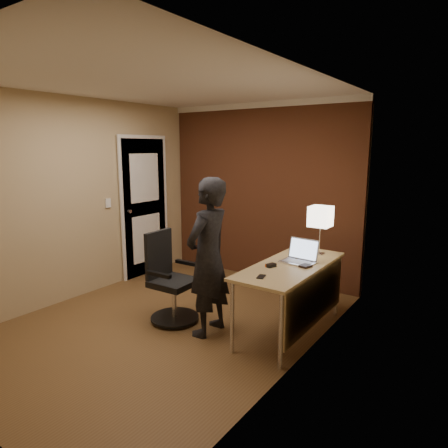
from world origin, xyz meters
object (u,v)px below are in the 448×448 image
at_px(mouse, 271,265).
at_px(phone, 261,277).
at_px(laptop, 301,256).
at_px(wallet, 306,266).
at_px(desk, 297,278).
at_px(person, 208,257).
at_px(desk_lamp, 320,217).
at_px(office_chair, 170,283).

bearing_deg(mouse, phone, -57.31).
distance_m(laptop, wallet, 0.19).
distance_m(mouse, wallet, 0.34).
bearing_deg(desk, laptop, 103.39).
height_order(desk, person, person).
height_order(desk_lamp, laptop, desk_lamp).
xyz_separation_m(mouse, phone, (0.08, -0.33, -0.01)).
relative_size(desk_lamp, laptop, 1.52).
bearing_deg(wallet, office_chair, -160.86).
distance_m(phone, office_chair, 1.21).
relative_size(wallet, office_chair, 0.11).
height_order(wallet, person, person).
distance_m(desk_lamp, phone, 1.13).
bearing_deg(phone, wallet, 55.28).
relative_size(office_chair, person, 0.60).
bearing_deg(phone, person, 162.69).
height_order(laptop, office_chair, office_chair).
xyz_separation_m(wallet, office_chair, (-1.37, -0.48, -0.31)).
height_order(desk, desk_lamp, desk_lamp).
xyz_separation_m(desk_lamp, person, (-0.77, -1.00, -0.34)).
relative_size(laptop, mouse, 3.51).
distance_m(laptop, phone, 0.67).
height_order(office_chair, person, person).
bearing_deg(mouse, desk_lamp, 92.78).
bearing_deg(phone, office_chair, 164.64).
distance_m(laptop, person, 0.95).
relative_size(desk, mouse, 15.00).
relative_size(desk, person, 0.93).
height_order(mouse, phone, mouse).
xyz_separation_m(phone, office_chair, (-1.17, 0.04, -0.31)).
bearing_deg(person, wallet, 117.20).
height_order(laptop, person, person).
xyz_separation_m(laptop, wallet, (0.12, -0.14, -0.05)).
height_order(desk, office_chair, office_chair).
bearing_deg(wallet, desk_lamp, 97.83).
bearing_deg(desk, phone, -102.61).
xyz_separation_m(desk_lamp, mouse, (-0.21, -0.71, -0.40)).
relative_size(phone, office_chair, 0.12).
bearing_deg(laptop, office_chair, -153.81).
bearing_deg(phone, laptop, 69.32).
bearing_deg(person, office_chair, -91.94).
bearing_deg(office_chair, wallet, 19.14).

